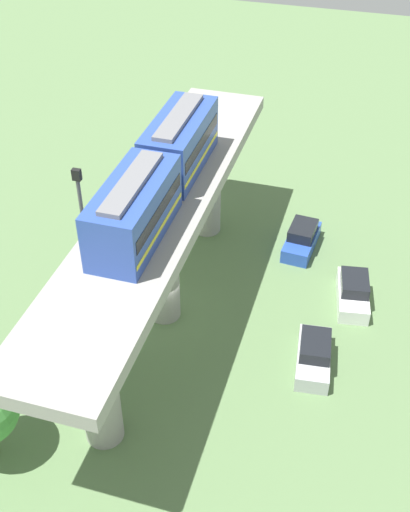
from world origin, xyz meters
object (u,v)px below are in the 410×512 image
parked_car_white (353,292)px  parked_car_silver (314,355)px  parked_car_blue (302,239)px  signal_post (87,248)px  train (159,174)px

parked_car_white → parked_car_silver: 6.05m
parked_car_blue → signal_post: bearing=-128.1°
parked_car_blue → signal_post: size_ratio=0.40×
parked_car_silver → parked_car_blue: same height
train → parked_car_white: (10.76, 4.23, -9.06)m
train → signal_post: bearing=-145.2°
parked_car_blue → signal_post: (-10.19, -11.11, 5.22)m
train → parked_car_white: 14.69m
parked_car_blue → train: bearing=-123.4°
parked_car_silver → signal_post: bearing=177.2°
train → parked_car_blue: train is taller
parked_car_white → parked_car_blue: bearing=122.4°
train → parked_car_blue: 14.31m
train → parked_car_silver: 13.06m
train → parked_car_white: train is taller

